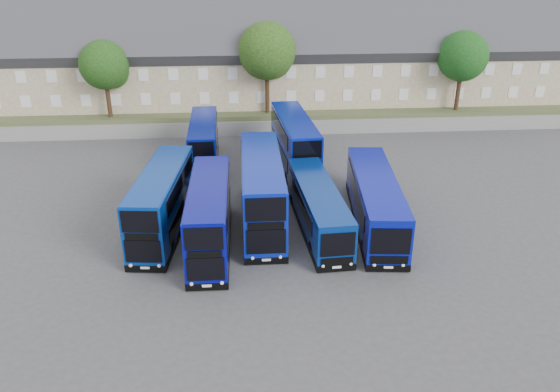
{
  "coord_description": "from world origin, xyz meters",
  "views": [
    {
      "loc": [
        -0.89,
        -29.91,
        17.75
      ],
      "look_at": [
        1.68,
        3.96,
        2.2
      ],
      "focal_mm": 35.0,
      "sensor_mm": 36.0,
      "label": 1
    }
  ],
  "objects_px": {
    "coach_east_a": "(318,209)",
    "tree_mid": "(268,53)",
    "dd_front_left": "(162,203)",
    "tree_far": "(492,43)",
    "tree_west": "(106,67)",
    "tree_east": "(464,58)",
    "dd_front_mid": "(210,217)"
  },
  "relations": [
    {
      "from": "dd_front_left",
      "to": "tree_west",
      "type": "relative_size",
      "value": 1.44
    },
    {
      "from": "coach_east_a",
      "to": "tree_far",
      "type": "xyz_separation_m",
      "value": [
        23.95,
        28.97,
        6.2
      ]
    },
    {
      "from": "dd_front_left",
      "to": "tree_west",
      "type": "height_order",
      "value": "tree_west"
    },
    {
      "from": "coach_east_a",
      "to": "dd_front_left",
      "type": "bearing_deg",
      "value": 173.61
    },
    {
      "from": "dd_front_left",
      "to": "tree_west",
      "type": "xyz_separation_m",
      "value": [
        -7.59,
        21.5,
        4.94
      ]
    },
    {
      "from": "coach_east_a",
      "to": "tree_east",
      "type": "distance_m",
      "value": 28.97
    },
    {
      "from": "tree_far",
      "to": "tree_mid",
      "type": "bearing_deg",
      "value": -165.96
    },
    {
      "from": "tree_far",
      "to": "dd_front_mid",
      "type": "bearing_deg",
      "value": -135.4
    },
    {
      "from": "dd_front_mid",
      "to": "tree_far",
      "type": "bearing_deg",
      "value": 45.06
    },
    {
      "from": "dd_front_left",
      "to": "tree_far",
      "type": "bearing_deg",
      "value": 45.42
    },
    {
      "from": "coach_east_a",
      "to": "tree_mid",
      "type": "bearing_deg",
      "value": 91.44
    },
    {
      "from": "coach_east_a",
      "to": "tree_far",
      "type": "height_order",
      "value": "tree_far"
    },
    {
      "from": "dd_front_left",
      "to": "dd_front_mid",
      "type": "bearing_deg",
      "value": -28.73
    },
    {
      "from": "dd_front_left",
      "to": "coach_east_a",
      "type": "relative_size",
      "value": 0.95
    },
    {
      "from": "dd_front_mid",
      "to": "tree_mid",
      "type": "xyz_separation_m",
      "value": [
        5.16,
        24.23,
        5.99
      ]
    },
    {
      "from": "tree_mid",
      "to": "coach_east_a",
      "type": "bearing_deg",
      "value": -84.78
    },
    {
      "from": "coach_east_a",
      "to": "tree_far",
      "type": "relative_size",
      "value": 1.33
    },
    {
      "from": "dd_front_mid",
      "to": "tree_west",
      "type": "relative_size",
      "value": 1.39
    },
    {
      "from": "tree_west",
      "to": "tree_mid",
      "type": "distance_m",
      "value": 16.04
    },
    {
      "from": "tree_mid",
      "to": "tree_far",
      "type": "relative_size",
      "value": 1.06
    },
    {
      "from": "coach_east_a",
      "to": "tree_west",
      "type": "relative_size",
      "value": 1.51
    },
    {
      "from": "dd_front_mid",
      "to": "tree_east",
      "type": "bearing_deg",
      "value": 43.78
    },
    {
      "from": "dd_front_left",
      "to": "dd_front_mid",
      "type": "distance_m",
      "value": 3.94
    },
    {
      "from": "dd_front_left",
      "to": "tree_east",
      "type": "bearing_deg",
      "value": 42.9
    },
    {
      "from": "dd_front_mid",
      "to": "coach_east_a",
      "type": "relative_size",
      "value": 0.93
    },
    {
      "from": "coach_east_a",
      "to": "tree_far",
      "type": "distance_m",
      "value": 38.1
    },
    {
      "from": "tree_west",
      "to": "coach_east_a",
      "type": "bearing_deg",
      "value": -50.59
    },
    {
      "from": "coach_east_a",
      "to": "tree_mid",
      "type": "relative_size",
      "value": 1.26
    },
    {
      "from": "tree_west",
      "to": "tree_far",
      "type": "height_order",
      "value": "tree_far"
    },
    {
      "from": "tree_far",
      "to": "tree_east",
      "type": "bearing_deg",
      "value": -130.6
    },
    {
      "from": "dd_front_left",
      "to": "dd_front_mid",
      "type": "relative_size",
      "value": 1.03
    },
    {
      "from": "dd_front_mid",
      "to": "coach_east_a",
      "type": "height_order",
      "value": "dd_front_mid"
    }
  ]
}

